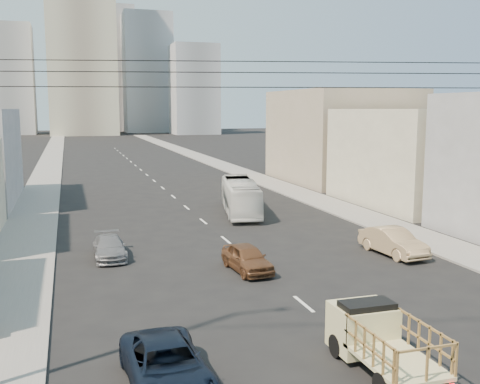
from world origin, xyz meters
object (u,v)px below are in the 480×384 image
city_bus (240,196)px  flatbed_pickup (380,336)px  navy_pickup (167,366)px  sedan_brown (247,258)px  sedan_tan (393,242)px  sedan_grey (110,247)px

city_bus → flatbed_pickup: bearing=-86.4°
flatbed_pickup → city_bus: 26.55m
navy_pickup → sedan_brown: bearing=59.1°
sedan_tan → sedan_grey: size_ratio=1.11×
navy_pickup → sedan_grey: 15.16m
flatbed_pickup → sedan_grey: size_ratio=1.09×
city_bus → sedan_grey: 14.85m
navy_pickup → sedan_tan: sedan_tan is taller
city_bus → sedan_tan: city_bus is taller
city_bus → sedan_brown: (-4.24, -14.95, -0.67)m
city_bus → navy_pickup: bearing=-100.2°
sedan_brown → navy_pickup: bearing=-123.9°
flatbed_pickup → sedan_tan: size_ratio=0.98×
navy_pickup → sedan_tan: (14.50, 11.23, 0.07)m
sedan_brown → flatbed_pickup: bearing=-91.7°
sedan_tan → sedan_grey: 15.54m
flatbed_pickup → sedan_tan: bearing=56.3°
sedan_tan → sedan_grey: sedan_tan is taller
navy_pickup → sedan_grey: size_ratio=1.19×
navy_pickup → sedan_tan: bearing=35.7°
navy_pickup → city_bus: (10.06, 25.52, 0.66)m
flatbed_pickup → sedan_tan: flatbed_pickup is taller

